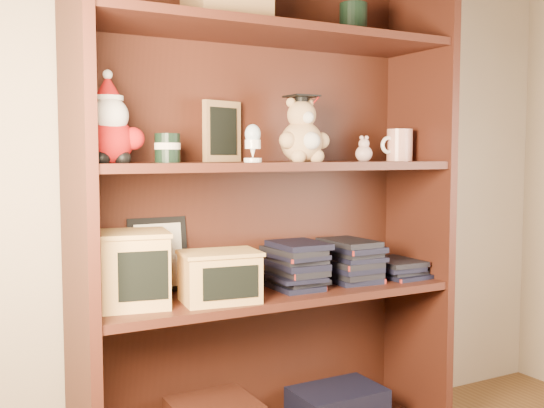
# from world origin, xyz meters

# --- Properties ---
(bookcase) EXTENTS (1.20, 0.35, 1.60)m
(bookcase) POSITION_xyz_m (0.13, 1.36, 0.78)
(bookcase) COLOR #3F1B12
(bookcase) RESTS_ON ground
(shelf_lower) EXTENTS (1.14, 0.33, 0.02)m
(shelf_lower) POSITION_xyz_m (0.14, 1.30, 0.54)
(shelf_lower) COLOR #3F1B12
(shelf_lower) RESTS_ON ground
(shelf_upper) EXTENTS (1.14, 0.33, 0.02)m
(shelf_upper) POSITION_xyz_m (0.14, 1.30, 0.94)
(shelf_upper) COLOR #3F1B12
(shelf_upper) RESTS_ON ground
(santa_plush) EXTENTS (0.18, 0.13, 0.26)m
(santa_plush) POSITION_xyz_m (-0.36, 1.30, 1.04)
(santa_plush) COLOR #A50F0F
(santa_plush) RESTS_ON shelf_upper
(teachers_tin) EXTENTS (0.07, 0.07, 0.08)m
(teachers_tin) POSITION_xyz_m (-0.20, 1.31, 0.99)
(teachers_tin) COLOR black
(teachers_tin) RESTS_ON shelf_upper
(chalkboard_plaque) EXTENTS (0.15, 0.10, 0.19)m
(chalkboard_plaque) POSITION_xyz_m (0.02, 1.42, 1.04)
(chalkboard_plaque) COLOR #9E7547
(chalkboard_plaque) RESTS_ON shelf_upper
(egg_cup) EXTENTS (0.05, 0.05, 0.11)m
(egg_cup) POSITION_xyz_m (0.03, 1.23, 1.01)
(egg_cup) COLOR white
(egg_cup) RESTS_ON shelf_upper
(grad_teddy_bear) EXTENTS (0.18, 0.15, 0.21)m
(grad_teddy_bear) POSITION_xyz_m (0.24, 1.30, 1.03)
(grad_teddy_bear) COLOR tan
(grad_teddy_bear) RESTS_ON shelf_upper
(pink_figurine) EXTENTS (0.06, 0.06, 0.09)m
(pink_figurine) POSITION_xyz_m (0.49, 1.30, 0.98)
(pink_figurine) COLOR #CAA29C
(pink_figurine) RESTS_ON shelf_upper
(teacher_mug) EXTENTS (0.12, 0.09, 0.11)m
(teacher_mug) POSITION_xyz_m (0.63, 1.30, 1.00)
(teacher_mug) COLOR silver
(teacher_mug) RESTS_ON shelf_upper
(certificate_frame) EXTENTS (0.18, 0.05, 0.23)m
(certificate_frame) POSITION_xyz_m (-0.18, 1.44, 0.67)
(certificate_frame) COLOR black
(certificate_frame) RESTS_ON shelf_lower
(treats_box) EXTENTS (0.22, 0.22, 0.21)m
(treats_box) POSITION_xyz_m (-0.30, 1.30, 0.66)
(treats_box) COLOR tan
(treats_box) RESTS_ON shelf_lower
(pencils_box) EXTENTS (0.24, 0.19, 0.15)m
(pencils_box) POSITION_xyz_m (-0.07, 1.24, 0.62)
(pencils_box) COLOR tan
(pencils_box) RESTS_ON shelf_lower
(book_stack_left) EXTENTS (0.14, 0.20, 0.14)m
(book_stack_left) POSITION_xyz_m (0.22, 1.30, 0.62)
(book_stack_left) COLOR black
(book_stack_left) RESTS_ON shelf_lower
(book_stack_mid) EXTENTS (0.14, 0.20, 0.13)m
(book_stack_mid) POSITION_xyz_m (0.44, 1.30, 0.61)
(book_stack_mid) COLOR black
(book_stack_mid) RESTS_ON shelf_lower
(book_stack_right) EXTENTS (0.14, 0.20, 0.06)m
(book_stack_right) POSITION_xyz_m (0.63, 1.30, 0.58)
(book_stack_right) COLOR black
(book_stack_right) RESTS_ON shelf_lower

